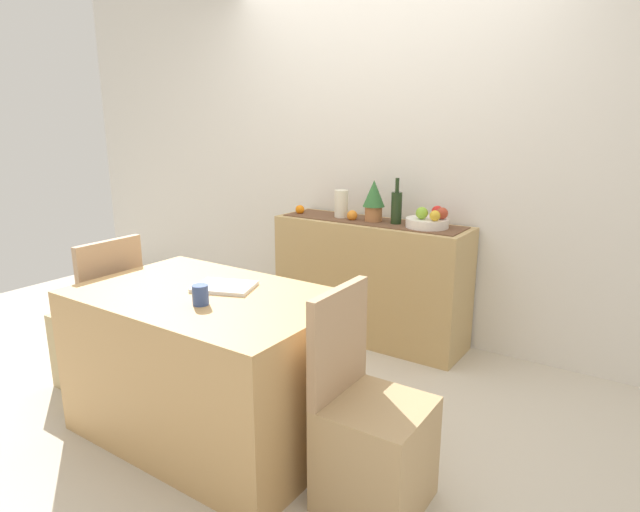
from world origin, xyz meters
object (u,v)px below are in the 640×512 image
Objects in this scene: wine_bottle at (396,207)px; open_book at (225,287)px; chair_near_window at (101,342)px; sideboard_console at (370,281)px; chair_by_corner at (372,444)px; dining_table at (210,364)px; fruit_bowl at (427,223)px; coffee_cup at (200,295)px; ceramic_vase at (341,204)px; potted_plant at (374,199)px.

open_book is at bearing -99.12° from wine_bottle.
open_book is 0.31× the size of chair_near_window.
sideboard_console is 1.74m from chair_by_corner.
fruit_bowl is at bearing 72.64° from dining_table.
wine_bottle is at bearing 0.00° from sideboard_console.
coffee_cup is at bearing -95.18° from wine_bottle.
potted_plant is (0.26, 0.00, 0.06)m from ceramic_vase.
fruit_bowl is 2.14m from chair_near_window.
chair_near_window is (-1.16, -1.51, -0.71)m from wine_bottle.
dining_table is 4.62× the size of open_book.
coffee_cup is at bearing -52.31° from dining_table.
coffee_cup is 0.10× the size of chair_by_corner.
sideboard_console is 0.58m from ceramic_vase.
coffee_cup is at bearing -89.17° from potted_plant.
coffee_cup is (-0.37, -1.64, -0.10)m from fruit_bowl.
fruit_bowl is 0.31× the size of chair_by_corner.
sideboard_console is at bearing 57.21° from chair_near_window.
chair_near_window is at bearing -123.21° from potted_plant.
wine_bottle is 1.56× the size of ceramic_vase.
dining_table is (-0.25, -1.51, -0.60)m from wine_bottle.
ceramic_vase is at bearing -180.00° from potted_plant.
ceramic_vase is at bearing 64.28° from chair_near_window.
fruit_bowl reaches higher than sideboard_console.
sideboard_console is at bearing -180.00° from potted_plant.
ceramic_vase is at bearing 180.00° from fruit_bowl.
chair_near_window is at bearing 180.00° from dining_table.
open_book is at bearing -81.63° from ceramic_vase.
chair_by_corner is (0.44, -1.51, -0.62)m from fruit_bowl.
chair_by_corner is (0.85, -1.51, -0.16)m from sideboard_console.
potted_plant reaches higher than sideboard_console.
potted_plant is 1.88m from chair_by_corner.
chair_by_corner is at bearing -73.78° from fruit_bowl.
chair_by_corner is at bearing -54.05° from ceramic_vase.
wine_bottle is 1.79m from chair_by_corner.
chair_by_corner is (0.91, -0.00, -0.10)m from dining_table.
ceramic_vase is at bearing 125.95° from chair_by_corner.
chair_near_window is (-0.91, 0.00, -0.10)m from dining_table.
sideboard_console is 1.06× the size of dining_table.
chair_by_corner is at bearing -66.34° from wine_bottle.
wine_bottle reaches higher than fruit_bowl.
sideboard_console is 4.81× the size of potted_plant.
sideboard_console is 4.42× the size of wine_bottle.
chair_near_window is 1.82m from chair_by_corner.
potted_plant reaches higher than coffee_cup.
wine_bottle reaches higher than dining_table.
chair_by_corner is (1.82, -0.00, 0.00)m from chair_near_window.
potted_plant is at bearing 0.00° from ceramic_vase.
fruit_bowl reaches higher than open_book.
fruit_bowl is 1.69m from chair_by_corner.
wine_bottle is 0.35× the size of chair_near_window.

